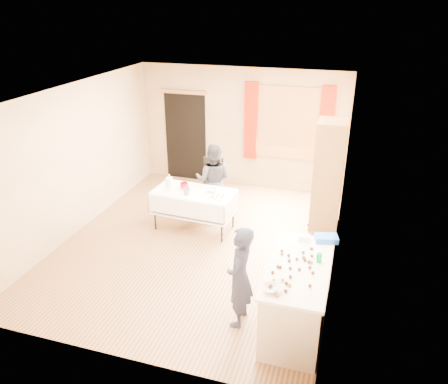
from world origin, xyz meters
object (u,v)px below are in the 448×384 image
(counter, at_px, (297,297))
(chair, at_px, (212,192))
(cabinet, at_px, (328,176))
(party_table, at_px, (194,206))
(girl, at_px, (240,277))
(woman, at_px, (213,180))

(counter, bearing_deg, chair, 124.82)
(cabinet, height_order, party_table, cabinet)
(counter, bearing_deg, girl, -169.76)
(girl, distance_m, woman, 3.13)
(party_table, bearing_deg, woman, 80.22)
(party_table, distance_m, chair, 1.03)
(counter, bearing_deg, party_table, 136.21)
(chair, bearing_deg, cabinet, -12.65)
(cabinet, distance_m, girl, 3.13)
(party_table, xyz_separation_m, chair, (0.01, 1.02, -0.15))
(counter, height_order, woman, woman)
(girl, bearing_deg, chair, -155.63)
(woman, bearing_deg, cabinet, 178.00)
(counter, distance_m, party_table, 2.99)
(counter, bearing_deg, woman, 126.33)
(counter, height_order, party_table, counter)
(chair, height_order, woman, woman)
(cabinet, bearing_deg, woman, -175.76)
(cabinet, relative_size, chair, 2.04)
(party_table, bearing_deg, girl, -53.20)
(party_table, distance_m, woman, 0.73)
(cabinet, bearing_deg, chair, 174.72)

